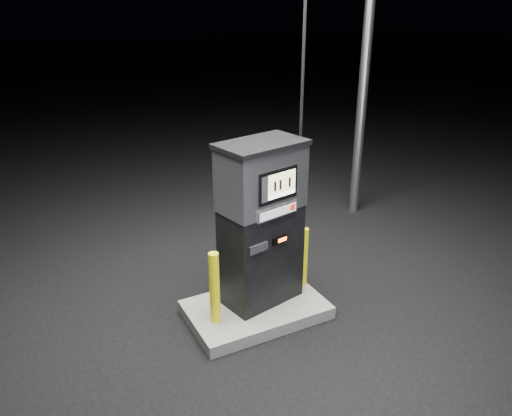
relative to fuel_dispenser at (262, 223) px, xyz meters
name	(u,v)px	position (x,y,z in m)	size (l,w,h in m)	color
ground	(256,315)	(-0.12, -0.10, -1.15)	(80.00, 80.00, 0.00)	black
pump_island	(256,309)	(-0.12, -0.10, -1.07)	(1.60, 1.00, 0.15)	slate
fuel_dispenser	(262,223)	(0.00, 0.00, 0.00)	(1.12, 0.76, 4.03)	black
bollard_left	(215,288)	(-0.67, -0.18, -0.57)	(0.11, 0.11, 0.86)	#FFF10E
bollard_right	(304,257)	(0.62, 0.03, -0.61)	(0.10, 0.10, 0.77)	#FFF10E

